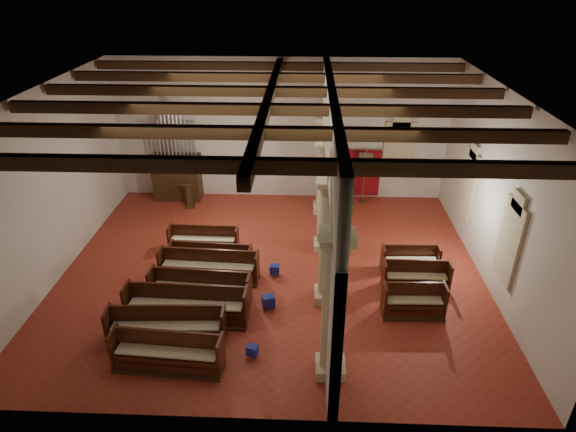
# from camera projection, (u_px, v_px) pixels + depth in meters

# --- Properties ---
(floor) EXTENTS (14.00, 14.00, 0.00)m
(floor) POSITION_uv_depth(u_px,v_px,m) (272.00, 270.00, 16.32)
(floor) COLOR maroon
(floor) RESTS_ON ground
(ceiling) EXTENTS (14.00, 14.00, 0.00)m
(ceiling) POSITION_uv_depth(u_px,v_px,m) (269.00, 93.00, 13.52)
(ceiling) COLOR black
(ceiling) RESTS_ON wall_back
(wall_back) EXTENTS (14.00, 0.02, 6.00)m
(wall_back) POSITION_uv_depth(u_px,v_px,m) (281.00, 131.00, 20.22)
(wall_back) COLOR silver
(wall_back) RESTS_ON floor
(wall_front) EXTENTS (14.00, 0.02, 6.00)m
(wall_front) POSITION_uv_depth(u_px,v_px,m) (249.00, 316.00, 9.62)
(wall_front) COLOR silver
(wall_front) RESTS_ON floor
(wall_left) EXTENTS (0.02, 12.00, 6.00)m
(wall_left) POSITION_uv_depth(u_px,v_px,m) (49.00, 186.00, 15.17)
(wall_left) COLOR silver
(wall_left) RESTS_ON floor
(wall_right) EXTENTS (0.02, 12.00, 6.00)m
(wall_right) POSITION_uv_depth(u_px,v_px,m) (499.00, 194.00, 14.67)
(wall_right) COLOR silver
(wall_right) RESTS_ON floor
(ceiling_beams) EXTENTS (13.80, 11.80, 0.30)m
(ceiling_beams) POSITION_uv_depth(u_px,v_px,m) (269.00, 100.00, 13.61)
(ceiling_beams) COLOR #372211
(ceiling_beams) RESTS_ON wall_back
(arcade) EXTENTS (0.90, 11.90, 6.00)m
(arcade) POSITION_uv_depth(u_px,v_px,m) (329.00, 174.00, 14.60)
(arcade) COLOR tan
(arcade) RESTS_ON floor
(window_right_a) EXTENTS (0.03, 1.00, 2.20)m
(window_right_a) POSITION_uv_depth(u_px,v_px,m) (511.00, 242.00, 13.72)
(window_right_a) COLOR #39816A
(window_right_a) RESTS_ON wall_right
(window_right_b) EXTENTS (0.03, 1.00, 2.20)m
(window_right_b) POSITION_uv_depth(u_px,v_px,m) (470.00, 185.00, 17.26)
(window_right_b) COLOR #39816A
(window_right_b) RESTS_ON wall_right
(window_back) EXTENTS (1.00, 0.03, 2.20)m
(window_back) POSITION_uv_depth(u_px,v_px,m) (398.00, 150.00, 20.40)
(window_back) COLOR #39816A
(window_back) RESTS_ON wall_back
(pipe_organ) EXTENTS (2.10, 0.85, 4.40)m
(pipe_organ) POSITION_uv_depth(u_px,v_px,m) (176.00, 169.00, 20.70)
(pipe_organ) COLOR #372211
(pipe_organ) RESTS_ON floor
(lectern) EXTENTS (0.50, 0.51, 1.16)m
(lectern) POSITION_uv_depth(u_px,v_px,m) (189.00, 197.00, 20.36)
(lectern) COLOR #371F11
(lectern) RESTS_ON floor
(dossal_curtain) EXTENTS (1.80, 0.07, 2.17)m
(dossal_curtain) POSITION_uv_depth(u_px,v_px,m) (361.00, 173.00, 20.89)
(dossal_curtain) COLOR maroon
(dossal_curtain) RESTS_ON floor
(processional_banner) EXTENTS (0.55, 0.70, 2.43)m
(processional_banner) POSITION_uv_depth(u_px,v_px,m) (364.00, 185.00, 20.67)
(processional_banner) COLOR #372211
(processional_banner) RESTS_ON floor
(hymnal_box_a) EXTENTS (0.34, 0.30, 0.28)m
(hymnal_box_a) POSITION_uv_depth(u_px,v_px,m) (252.00, 350.00, 12.62)
(hymnal_box_a) COLOR #16239B
(hymnal_box_a) RESTS_ON floor
(hymnal_box_b) EXTENTS (0.43, 0.39, 0.36)m
(hymnal_box_b) POSITION_uv_depth(u_px,v_px,m) (268.00, 301.00, 14.40)
(hymnal_box_b) COLOR navy
(hymnal_box_b) RESTS_ON floor
(hymnal_box_c) EXTENTS (0.31, 0.26, 0.31)m
(hymnal_box_c) POSITION_uv_depth(u_px,v_px,m) (275.00, 269.00, 15.93)
(hymnal_box_c) COLOR navy
(hymnal_box_c) RESTS_ON floor
(tube_heater_a) EXTENTS (0.91, 0.48, 0.10)m
(tube_heater_a) POSITION_uv_depth(u_px,v_px,m) (151.00, 350.00, 12.75)
(tube_heater_a) COLOR white
(tube_heater_a) RESTS_ON floor
(tube_heater_b) EXTENTS (1.00, 0.44, 0.10)m
(tube_heater_b) POSITION_uv_depth(u_px,v_px,m) (185.00, 329.00, 13.48)
(tube_heater_b) COLOR silver
(tube_heater_b) RESTS_ON floor
(nave_pew_0) EXTENTS (2.88, 0.91, 1.08)m
(nave_pew_0) POSITION_uv_depth(u_px,v_px,m) (168.00, 357.00, 12.24)
(nave_pew_0) COLOR #372211
(nave_pew_0) RESTS_ON floor
(nave_pew_1) EXTENTS (3.20, 0.90, 1.12)m
(nave_pew_1) POSITION_uv_depth(u_px,v_px,m) (167.00, 332.00, 13.07)
(nave_pew_1) COLOR #372211
(nave_pew_1) RESTS_ON floor
(nave_pew_2) EXTENTS (3.55, 0.88, 1.15)m
(nave_pew_2) POSITION_uv_depth(u_px,v_px,m) (187.00, 310.00, 13.88)
(nave_pew_2) COLOR #372211
(nave_pew_2) RESTS_ON floor
(nave_pew_3) EXTENTS (3.11, 0.92, 1.09)m
(nave_pew_3) POSITION_uv_depth(u_px,v_px,m) (201.00, 293.00, 14.62)
(nave_pew_3) COLOR #372211
(nave_pew_3) RESTS_ON floor
(nave_pew_4) EXTENTS (3.27, 0.87, 1.06)m
(nave_pew_4) POSITION_uv_depth(u_px,v_px,m) (209.00, 270.00, 15.71)
(nave_pew_4) COLOR #372211
(nave_pew_4) RESTS_ON floor
(nave_pew_5) EXTENTS (2.81, 0.82, 0.97)m
(nave_pew_5) POSITION_uv_depth(u_px,v_px,m) (211.00, 262.00, 16.22)
(nave_pew_5) COLOR #372211
(nave_pew_5) RESTS_ON floor
(nave_pew_6) EXTENTS (2.51, 0.70, 0.97)m
(nave_pew_6) POSITION_uv_depth(u_px,v_px,m) (204.00, 243.00, 17.30)
(nave_pew_6) COLOR #372211
(nave_pew_6) RESTS_ON floor
(aisle_pew_0) EXTENTS (1.83, 0.73, 1.04)m
(aisle_pew_0) POSITION_uv_depth(u_px,v_px,m) (413.00, 305.00, 14.13)
(aisle_pew_0) COLOR #372211
(aisle_pew_0) RESTS_ON floor
(aisle_pew_1) EXTENTS (2.09, 0.68, 1.01)m
(aisle_pew_1) POSITION_uv_depth(u_px,v_px,m) (415.00, 281.00, 15.22)
(aisle_pew_1) COLOR #372211
(aisle_pew_1) RESTS_ON floor
(aisle_pew_2) EXTENTS (1.91, 0.71, 0.96)m
(aisle_pew_2) POSITION_uv_depth(u_px,v_px,m) (410.00, 263.00, 16.13)
(aisle_pew_2) COLOR #372211
(aisle_pew_2) RESTS_ON floor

